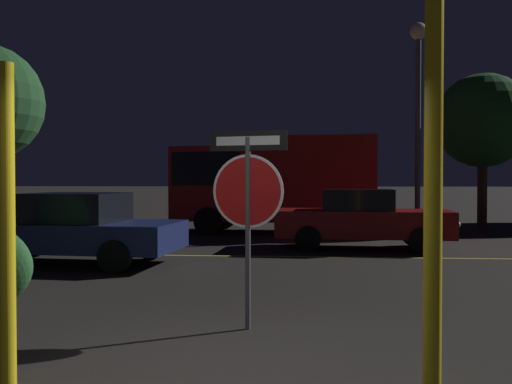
# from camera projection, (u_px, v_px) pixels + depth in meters

# --- Properties ---
(ground_plane) EXTENTS (260.00, 260.00, 0.00)m
(ground_plane) POSITION_uv_depth(u_px,v_px,m) (210.00, 380.00, 4.76)
(ground_plane) COLOR black
(road_center_stripe) EXTENTS (43.32, 0.12, 0.01)m
(road_center_stripe) POSITION_uv_depth(u_px,v_px,m) (266.00, 256.00, 12.41)
(road_center_stripe) COLOR gold
(road_center_stripe) RESTS_ON ground_plane
(stop_sign) EXTENTS (0.88, 0.22, 2.22)m
(stop_sign) POSITION_uv_depth(u_px,v_px,m) (248.00, 190.00, 6.35)
(stop_sign) COLOR #4C4C51
(stop_sign) RESTS_ON ground_plane
(yellow_pole_left) EXTENTS (0.14, 0.14, 2.61)m
(yellow_pole_left) POSITION_uv_depth(u_px,v_px,m) (6.00, 226.00, 4.57)
(yellow_pole_left) COLOR yellow
(yellow_pole_left) RESTS_ON ground_plane
(yellow_pole_right) EXTENTS (0.15, 0.15, 3.44)m
(yellow_pole_right) POSITION_uv_depth(u_px,v_px,m) (433.00, 175.00, 4.54)
(yellow_pole_right) COLOR yellow
(yellow_pole_right) RESTS_ON ground_plane
(passing_car_2) EXTENTS (4.51, 2.33, 1.41)m
(passing_car_2) POSITION_uv_depth(u_px,v_px,m) (72.00, 229.00, 11.27)
(passing_car_2) COLOR navy
(passing_car_2) RESTS_ON ground_plane
(passing_car_3) EXTENTS (4.32, 2.01, 1.44)m
(passing_car_3) POSITION_uv_depth(u_px,v_px,m) (362.00, 219.00, 13.79)
(passing_car_3) COLOR maroon
(passing_car_3) RESTS_ON ground_plane
(delivery_truck) EXTENTS (6.44, 2.99, 2.99)m
(delivery_truck) POSITION_uv_depth(u_px,v_px,m) (271.00, 180.00, 18.04)
(delivery_truck) COLOR maroon
(delivery_truck) RESTS_ON ground_plane
(street_lamp) EXTENTS (0.51, 0.51, 6.37)m
(street_lamp) POSITION_uv_depth(u_px,v_px,m) (418.00, 87.00, 17.07)
(street_lamp) COLOR #4C4C51
(street_lamp) RESTS_ON ground_plane
(tree_1) EXTENTS (3.16, 3.16, 5.25)m
(tree_1) POSITION_uv_depth(u_px,v_px,m) (483.00, 121.00, 19.16)
(tree_1) COLOR #422D1E
(tree_1) RESTS_ON ground_plane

